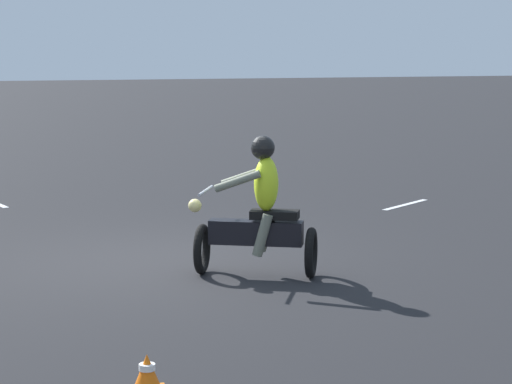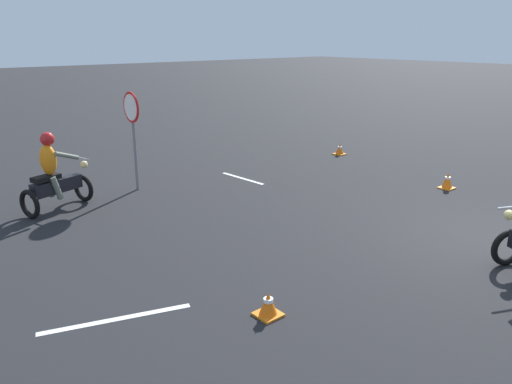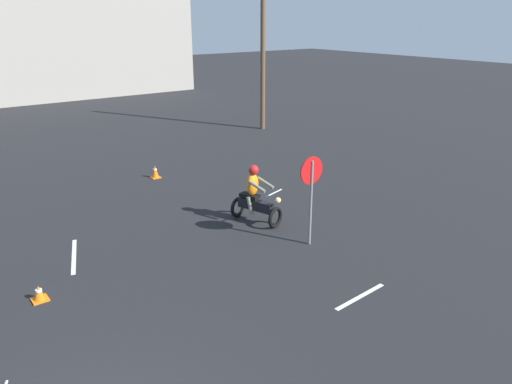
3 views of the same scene
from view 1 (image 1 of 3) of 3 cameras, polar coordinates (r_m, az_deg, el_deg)
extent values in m
plane|color=black|center=(12.66, -5.34, -3.91)|extent=(120.00, 120.00, 0.00)
torus|color=black|center=(11.84, -3.11, -3.27)|extent=(0.35, 0.59, 0.60)
torus|color=black|center=(11.63, 3.17, -3.49)|extent=(0.35, 0.59, 0.60)
cube|color=black|center=(11.67, 0.00, -2.33)|extent=(1.10, 0.69, 0.28)
cube|color=black|center=(11.60, 1.07, -1.30)|extent=(0.62, 0.47, 0.10)
cylinder|color=silver|center=(11.71, -2.90, 0.07)|extent=(0.33, 0.65, 0.04)
sphere|color=#F2E08C|center=(11.76, -3.51, -0.78)|extent=(0.21, 0.21, 0.16)
ellipsoid|color=#CCEA26|center=(11.56, 0.59, 0.48)|extent=(0.42, 0.48, 0.64)
cylinder|color=slate|center=(11.80, -0.70, 0.89)|extent=(0.53, 0.31, 0.27)
cylinder|color=slate|center=(11.41, -1.06, 0.62)|extent=(0.53, 0.31, 0.27)
cylinder|color=slate|center=(11.79, 0.59, -2.22)|extent=(0.27, 0.21, 0.51)
cylinder|color=slate|center=(11.52, 0.38, -2.48)|extent=(0.27, 0.21, 0.51)
sphere|color=black|center=(11.51, 0.39, 2.55)|extent=(0.37, 0.37, 0.28)
cone|color=orange|center=(7.94, -6.24, -10.22)|extent=(0.24, 0.24, 0.30)
cylinder|color=white|center=(7.92, -6.25, -9.91)|extent=(0.13, 0.13, 0.05)
cube|color=silver|center=(17.04, 8.54, -0.72)|extent=(1.17, 0.90, 0.01)
camera|label=2|loc=(6.60, 42.03, 13.03)|focal=35.00mm
camera|label=3|loc=(17.64, -6.05, 17.62)|focal=35.00mm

